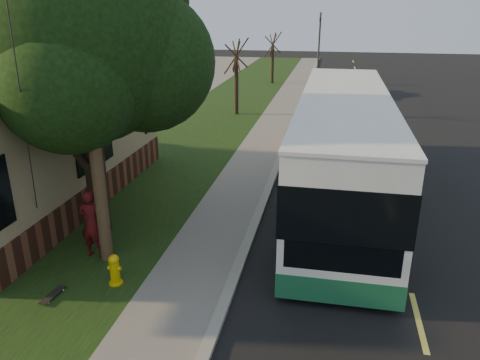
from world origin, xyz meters
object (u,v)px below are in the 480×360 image
leafy_tree (85,42)px  bare_tree_far (272,59)px  skateboarder (92,223)px  distant_car (355,85)px  bare_tree_near (236,78)px  traffic_signal (319,41)px  skateboard_main (53,295)px  dumpster (69,131)px  transit_bus (342,145)px  utility_pole (86,74)px  fire_hydrant (115,270)px

leafy_tree → bare_tree_far: size_ratio=1.94×
skateboarder → distant_car: skateboarder is taller
bare_tree_near → leafy_tree: bearing=-92.5°
traffic_signal → skateboard_main: size_ratio=7.35×
bare_tree_near → dumpster: (-6.00, -8.03, -1.39)m
bare_tree_far → dumpster: (-6.50, -20.03, -1.24)m
bare_tree_far → skateboard_main: bare_tree_far is taller
bare_tree_far → traffic_signal: bearing=48.8°
transit_bus → skateboarder: 8.04m
skateboarder → skateboard_main: bearing=89.6°
bare_tree_far → skateboarder: bare_tree_far is taller
transit_bus → bare_tree_near: bearing=116.7°
traffic_signal → skateboard_main: bearing=-96.9°
leafy_tree → distant_car: 24.97m
bare_tree_near → traffic_signal: 16.52m
utility_pole → distant_car: (6.80, 25.01, -3.87)m
leafy_tree → traffic_signal: bearing=81.5°
bare_tree_far → traffic_signal: 5.44m
utility_pole → dumpster: bearing=124.6°
transit_bus → skateboarder: transit_bus is taller
transit_bus → bare_tree_far: bearing=102.8°
utility_pole → dumpster: size_ratio=5.15×
bare_tree_near → bare_tree_far: size_ratio=1.07×
transit_bus → skateboard_main: bearing=-130.7°
leafy_tree → distant_car: size_ratio=1.76×
traffic_signal → dumpster: bearing=-112.6°
transit_bus → distant_car: size_ratio=2.87×
skateboarder → skateboard_main: skateboarder is taller
leafy_tree → dumpster: (-5.33, 7.32, -4.41)m
transit_bus → distant_car: transit_bus is taller
skateboarder → utility_pole: bearing=165.9°
bare_tree_near → skateboard_main: (-0.22, -18.76, -2.03)m
fire_hydrant → transit_bus: (4.98, 6.33, 1.40)m
leafy_tree → bare_tree_far: 27.56m
fire_hydrant → distant_car: 26.71m
fire_hydrant → utility_pole: bearing=125.4°
fire_hydrant → skateboarder: bearing=134.2°
distant_car → skateboarder: bearing=-105.4°
transit_bus → dumpster: bearing=163.0°
skateboarder → skateboard_main: (-0.05, -1.85, -0.85)m
utility_pole → dumpster: (-6.19, 8.97, -3.87)m
bare_tree_near → bare_tree_far: bearing=87.6°
leafy_tree → dumpster: leafy_tree is taller
bare_tree_near → dumpster: bearing=-126.8°
bare_tree_far → skateboarder: (-0.66, -28.91, -1.03)m
fire_hydrant → distant_car: bearing=76.8°
leafy_tree → distant_car: bearing=71.8°
utility_pole → skateboard_main: utility_pole is taller
bare_tree_far → dumpster: 21.10m
leafy_tree → skateboarder: size_ratio=4.33×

